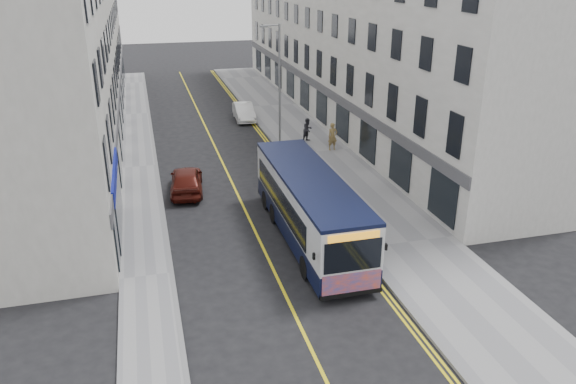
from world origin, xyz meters
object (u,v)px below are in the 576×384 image
bicycle (338,201)px  pedestrian_near (333,137)px  pedestrian_far (308,130)px  car_white (244,112)px  car_maroon (186,180)px  city_bus (309,205)px  streetlamp (278,82)px

bicycle → pedestrian_near: 9.70m
pedestrian_far → car_white: (-3.12, 7.07, -0.26)m
pedestrian_far → car_maroon: bearing=-172.4°
city_bus → pedestrian_near: city_bus is taller
bicycle → pedestrian_far: pedestrian_far is taller
streetlamp → car_white: 8.39m
pedestrian_far → city_bus: bearing=-137.1°
streetlamp → pedestrian_far: streetlamp is taller
pedestrian_near → car_white: bearing=108.0°
city_bus → car_maroon: city_bus is taller
city_bus → car_maroon: bearing=123.9°
streetlamp → car_maroon: (-6.74, -6.62, -3.67)m
pedestrian_far → car_maroon: 11.32m
pedestrian_far → car_white: 7.73m
streetlamp → city_bus: streetlamp is taller
pedestrian_near → car_maroon: pedestrian_near is taller
city_bus → bicycle: size_ratio=5.83×
bicycle → car_maroon: 8.32m
bicycle → streetlamp: bearing=-11.8°
pedestrian_near → car_white: size_ratio=0.45×
streetlamp → car_white: (-0.97, 7.45, -3.72)m
bicycle → pedestrian_far: bearing=-22.4°
streetlamp → bicycle: bearing=-88.8°
bicycle → pedestrian_near: bearing=-30.5°
car_white → pedestrian_near: bearing=-63.9°
bicycle → car_white: 18.65m
pedestrian_near → pedestrian_far: size_ratio=1.12×
pedestrian_near → bicycle: bearing=-113.2°
car_maroon → pedestrian_near: bearing=-148.6°
car_white → bicycle: bearing=-83.9°
bicycle → pedestrian_far: (1.92, 11.53, 0.32)m
car_white → car_maroon: bearing=-109.9°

